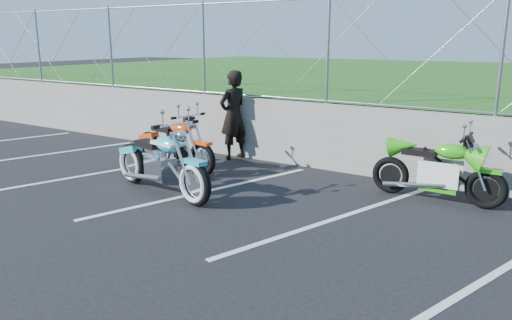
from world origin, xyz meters
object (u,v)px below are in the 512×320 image
Objects in this scene: cruiser_turquoise at (162,165)px; person_standing at (233,115)px; naked_orange at (175,145)px; sportbike_green at (439,172)px.

person_standing is (-0.49, 2.71, 0.44)m from cruiser_turquoise.
cruiser_turquoise is at bearing 25.81° from person_standing.
cruiser_turquoise is at bearing -47.87° from naked_orange.
sportbike_green is at bearing 97.89° from person_standing.
person_standing reaches higher than sportbike_green.
person_standing is (0.43, 1.37, 0.46)m from naked_orange.
naked_orange is 1.50m from person_standing.
cruiser_turquoise is at bearing -151.31° from sportbike_green.
cruiser_turquoise is 2.79m from person_standing.
cruiser_turquoise reaches higher than sportbike_green.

